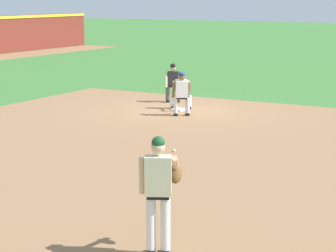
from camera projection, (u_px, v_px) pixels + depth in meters
ground_plane at (178, 111)px, 22.71m from camera, size 160.00×160.00×0.00m
infield_dirt_patch at (172, 155)px, 16.38m from camera, size 18.00×18.00×0.01m
first_base_bag at (178, 110)px, 22.70m from camera, size 0.38×0.38×0.09m
baseball at (174, 150)px, 16.71m from camera, size 0.07×0.07×0.07m
pitcher at (159, 188)px, 9.89m from camera, size 0.83×0.59×1.86m
first_baseman at (181, 89)px, 22.95m from camera, size 0.83×1.00×1.34m
baserunner at (182, 92)px, 21.66m from camera, size 0.65×0.68×1.46m
umpire at (173, 81)px, 24.47m from camera, size 0.61×0.67×1.46m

